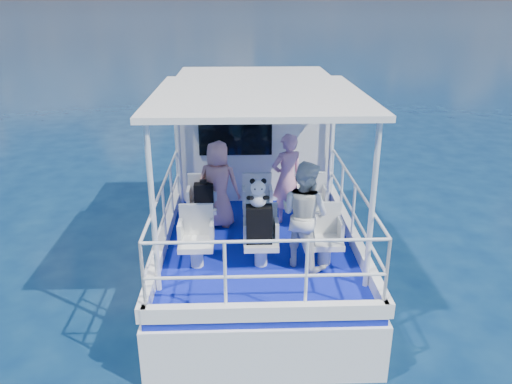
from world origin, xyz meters
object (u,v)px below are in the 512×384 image
at_px(passenger_stbd_aft, 304,215).
at_px(panda, 258,193).
at_px(backpack_center, 259,224).
at_px(passenger_port_fwd, 218,184).

height_order(passenger_stbd_aft, panda, passenger_stbd_aft).
height_order(passenger_stbd_aft, backpack_center, passenger_stbd_aft).
bearing_deg(backpack_center, passenger_stbd_aft, 3.83).
height_order(backpack_center, panda, panda).
relative_size(passenger_port_fwd, panda, 3.64).
bearing_deg(panda, passenger_port_fwd, 112.90).
distance_m(backpack_center, panda, 0.46).
height_order(passenger_port_fwd, passenger_stbd_aft, passenger_stbd_aft).
xyz_separation_m(backpack_center, panda, (-0.01, -0.00, 0.46)).
height_order(passenger_port_fwd, backpack_center, passenger_port_fwd).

